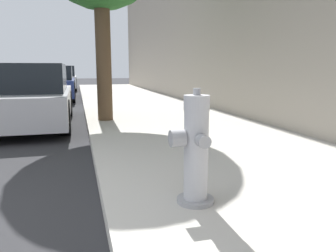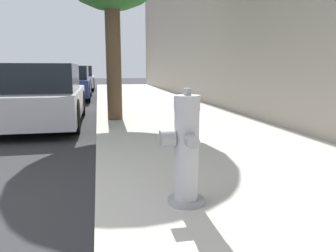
{
  "view_description": "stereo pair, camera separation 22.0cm",
  "coord_description": "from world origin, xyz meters",
  "px_view_note": "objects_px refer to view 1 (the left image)",
  "views": [
    {
      "loc": [
        1.63,
        -2.16,
        1.17
      ],
      "look_at": [
        2.59,
        1.32,
        0.54
      ],
      "focal_mm": 35.0,
      "sensor_mm": 36.0,
      "label": 1
    },
    {
      "loc": [
        1.84,
        -2.21,
        1.17
      ],
      "look_at": [
        2.59,
        1.32,
        0.54
      ],
      "focal_mm": 35.0,
      "sensor_mm": 36.0,
      "label": 2
    }
  ],
  "objects_px": {
    "parked_car_far": "(60,78)",
    "parked_car_near": "(23,96)",
    "fire_hydrant": "(195,151)",
    "parked_car_mid": "(51,83)"
  },
  "relations": [
    {
      "from": "fire_hydrant",
      "to": "parked_car_far",
      "type": "bearing_deg",
      "value": 95.86
    },
    {
      "from": "parked_car_far",
      "to": "fire_hydrant",
      "type": "bearing_deg",
      "value": -84.14
    },
    {
      "from": "fire_hydrant",
      "to": "parked_car_mid",
      "type": "height_order",
      "value": "parked_car_mid"
    },
    {
      "from": "parked_car_far",
      "to": "parked_car_near",
      "type": "bearing_deg",
      "value": -90.95
    },
    {
      "from": "parked_car_far",
      "to": "parked_car_mid",
      "type": "bearing_deg",
      "value": -90.87
    },
    {
      "from": "parked_car_near",
      "to": "parked_car_mid",
      "type": "relative_size",
      "value": 0.93
    },
    {
      "from": "parked_car_near",
      "to": "parked_car_far",
      "type": "relative_size",
      "value": 1.03
    },
    {
      "from": "fire_hydrant",
      "to": "parked_car_near",
      "type": "distance_m",
      "value": 5.32
    },
    {
      "from": "parked_car_near",
      "to": "parked_car_mid",
      "type": "height_order",
      "value": "parked_car_mid"
    },
    {
      "from": "fire_hydrant",
      "to": "parked_car_far",
      "type": "distance_m",
      "value": 16.8
    }
  ]
}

